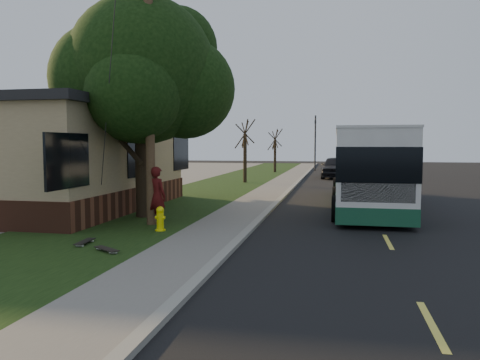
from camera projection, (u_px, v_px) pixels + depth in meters
name	position (u px, v px, depth m)	size (l,w,h in m)	color
ground	(245.00, 236.00, 13.59)	(120.00, 120.00, 0.00)	black
road	(366.00, 200.00, 22.55)	(8.00, 80.00, 0.01)	black
curb	(283.00, 197.00, 23.35)	(0.25, 80.00, 0.12)	gray
sidewalk	(263.00, 196.00, 23.56)	(2.00, 80.00, 0.08)	slate
grass_verge	(197.00, 195.00, 24.26)	(5.00, 80.00, 0.07)	black
building_lot	(26.00, 191.00, 26.27)	(15.00, 80.00, 0.04)	slate
fire_hydrant	(160.00, 219.00, 14.08)	(0.32, 0.32, 0.74)	#F9EB0D
utility_pole	(149.00, 83.00, 14.87)	(2.86, 3.21, 9.07)	#473321
leafy_tree	(144.00, 74.00, 16.62)	(6.30, 6.00, 7.80)	black
bare_tree_near	(245.00, 152.00, 31.71)	(1.38, 1.21, 4.31)	black
bare_tree_far	(275.00, 151.00, 43.34)	(1.38, 1.21, 4.03)	black
traffic_signal	(315.00, 139.00, 46.45)	(0.18, 0.22, 5.50)	#2D2D30
transit_bus	(366.00, 166.00, 19.99)	(2.78, 12.03, 3.25)	silver
skateboarder	(157.00, 196.00, 15.08)	(0.69, 0.45, 1.89)	#4A0F0E
skateboard_main	(85.00, 242.00, 12.22)	(0.29, 0.89, 0.08)	black
skateboard_spare	(106.00, 249.00, 11.37)	(0.84, 0.64, 0.08)	black
dumpster	(68.00, 197.00, 17.27)	(1.82, 1.61, 1.35)	black
distant_car	(335.00, 167.00, 36.81)	(2.02, 5.02, 1.71)	black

